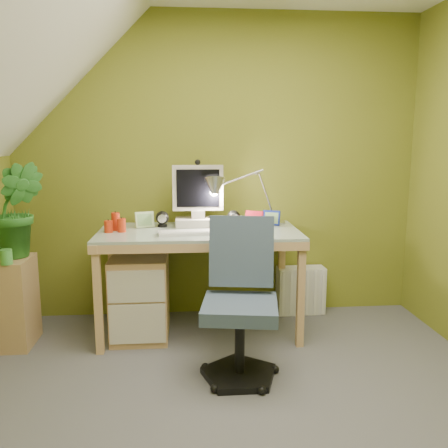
{
  "coord_description": "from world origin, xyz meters",
  "views": [
    {
      "loc": [
        -0.27,
        -2.19,
        1.42
      ],
      "look_at": [
        0.0,
        1.0,
        0.85
      ],
      "focal_mm": 38.0,
      "sensor_mm": 36.0,
      "label": 1
    }
  ],
  "objects": [
    {
      "name": "side_ledge",
      "position": [
        -1.45,
        1.06,
        0.31
      ],
      "size": [
        0.23,
        0.35,
        0.62
      ],
      "primitive_type": "cube",
      "color": "tan",
      "rests_on": "floor"
    },
    {
      "name": "mousepad",
      "position": [
        0.21,
        1.04,
        0.78
      ],
      "size": [
        0.27,
        0.21,
        0.01
      ],
      "primitive_type": "cube",
      "rotation": [
        0.0,
        0.0,
        -0.18
      ],
      "color": "#B52E1F",
      "rests_on": "desk"
    },
    {
      "name": "desk",
      "position": [
        -0.17,
        1.18,
        0.39
      ],
      "size": [
        1.45,
        0.74,
        0.77
      ],
      "primitive_type": null,
      "rotation": [
        0.0,
        0.0,
        -0.01
      ],
      "color": "tan",
      "rests_on": "floor"
    },
    {
      "name": "slope_ceiling",
      "position": [
        -1.0,
        0.0,
        1.85
      ],
      "size": [
        1.1,
        3.2,
        1.1
      ],
      "primitive_type": "cube",
      "color": "white",
      "rests_on": "wall_left"
    },
    {
      "name": "floor",
      "position": [
        0.0,
        0.0,
        -0.01
      ],
      "size": [
        3.2,
        3.2,
        0.01
      ],
      "primitive_type": "cube",
      "color": "#58585D",
      "rests_on": "ground"
    },
    {
      "name": "desk_lamp",
      "position": [
        0.28,
        1.36,
        1.08
      ],
      "size": [
        0.61,
        0.36,
        0.62
      ],
      "primitive_type": null,
      "rotation": [
        0.0,
        0.0,
        0.2
      ],
      "color": "#B3B2B7",
      "rests_on": "desk"
    },
    {
      "name": "radiator",
      "position": [
        0.68,
        1.5,
        0.19
      ],
      "size": [
        0.39,
        0.16,
        0.39
      ],
      "primitive_type": "cube",
      "rotation": [
        0.0,
        0.0,
        0.02
      ],
      "color": "silver",
      "rests_on": "floor"
    },
    {
      "name": "photo_frame_green",
      "position": [
        -0.57,
        1.32,
        0.83
      ],
      "size": [
        0.14,
        0.06,
        0.12
      ],
      "primitive_type": "cube",
      "rotation": [
        0.0,
        0.0,
        0.32
      ],
      "color": "#A7C486",
      "rests_on": "desk"
    },
    {
      "name": "wall_back",
      "position": [
        0.0,
        1.6,
        1.2
      ],
      "size": [
        3.2,
        0.01,
        2.4
      ],
      "primitive_type": "cube",
      "color": "olive",
      "rests_on": "floor"
    },
    {
      "name": "task_chair",
      "position": [
        0.05,
        0.45,
        0.45
      ],
      "size": [
        0.57,
        0.57,
        0.9
      ],
      "primitive_type": null,
      "rotation": [
        0.0,
        0.0,
        -0.16
      ],
      "color": "#3D4E64",
      "rests_on": "floor"
    },
    {
      "name": "candle_cluster",
      "position": [
        -0.77,
        1.19,
        0.84
      ],
      "size": [
        0.19,
        0.17,
        0.13
      ],
      "primitive_type": null,
      "rotation": [
        0.0,
        0.0,
        -0.13
      ],
      "color": "red",
      "rests_on": "desk"
    },
    {
      "name": "speaker_left",
      "position": [
        -0.44,
        1.34,
        0.83
      ],
      "size": [
        0.11,
        0.11,
        0.12
      ],
      "primitive_type": null,
      "rotation": [
        0.0,
        0.0,
        0.08
      ],
      "color": "black",
      "rests_on": "desk"
    },
    {
      "name": "speaker_right",
      "position": [
        0.1,
        1.34,
        0.83
      ],
      "size": [
        0.11,
        0.11,
        0.12
      ],
      "primitive_type": null,
      "rotation": [
        0.0,
        0.0,
        -0.15
      ],
      "color": "black",
      "rests_on": "desk"
    },
    {
      "name": "green_cup",
      "position": [
        -1.43,
        0.91,
        0.67
      ],
      "size": [
        0.09,
        0.09,
        0.1
      ],
      "primitive_type": "cylinder",
      "rotation": [
        0.0,
        0.0,
        0.19
      ],
      "color": "green",
      "rests_on": "side_ledge"
    },
    {
      "name": "keyboard",
      "position": [
        -0.25,
        1.04,
        0.78
      ],
      "size": [
        0.42,
        0.17,
        0.02
      ],
      "primitive_type": "cube",
      "rotation": [
        0.0,
        0.0,
        0.11
      ],
      "color": "white",
      "rests_on": "desk"
    },
    {
      "name": "monitor",
      "position": [
        -0.17,
        1.36,
        1.04
      ],
      "size": [
        0.39,
        0.23,
        0.53
      ],
      "primitive_type": null,
      "rotation": [
        0.0,
        0.0,
        0.0
      ],
      "color": "#B5AEA3",
      "rests_on": "desk"
    },
    {
      "name": "mouse",
      "position": [
        0.21,
        1.04,
        0.79
      ],
      "size": [
        0.11,
        0.07,
        0.04
      ],
      "primitive_type": "ellipsoid",
      "rotation": [
        0.0,
        0.0,
        -0.02
      ],
      "color": "white",
      "rests_on": "mousepad"
    },
    {
      "name": "photo_frame_red",
      "position": [
        0.25,
        1.3,
        0.83
      ],
      "size": [
        0.13,
        0.08,
        0.12
      ],
      "primitive_type": "cube",
      "rotation": [
        0.0,
        0.0,
        -0.51
      ],
      "color": "#B41324",
      "rests_on": "desk"
    },
    {
      "name": "wall_front",
      "position": [
        0.0,
        -1.6,
        1.2
      ],
      "size": [
        3.2,
        0.01,
        2.4
      ],
      "primitive_type": "cube",
      "color": "olive",
      "rests_on": "floor"
    },
    {
      "name": "photo_frame_blue",
      "position": [
        0.39,
        1.34,
        0.83
      ],
      "size": [
        0.13,
        0.07,
        0.11
      ],
      "primitive_type": "cube",
      "rotation": [
        0.0,
        0.0,
        -0.41
      ],
      "color": "navy",
      "rests_on": "desk"
    },
    {
      "name": "amber_tumbler",
      "position": [
        0.01,
        1.1,
        0.82
      ],
      "size": [
        0.08,
        0.08,
        0.09
      ],
      "primitive_type": "cylinder",
      "rotation": [
        0.0,
        0.0,
        0.14
      ],
      "color": "brown",
      "rests_on": "desk"
    },
    {
      "name": "potted_plant",
      "position": [
        -1.41,
        1.11,
        0.95
      ],
      "size": [
        0.4,
        0.34,
        0.66
      ],
      "primitive_type": "imported",
      "rotation": [
        0.0,
        0.0,
        0.15
      ],
      "color": "#286923",
      "rests_on": "side_ledge"
    }
  ]
}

